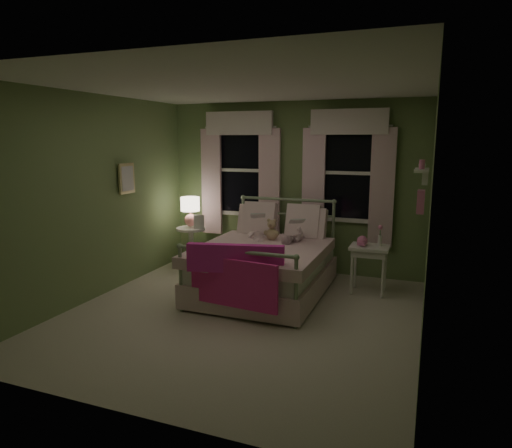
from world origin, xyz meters
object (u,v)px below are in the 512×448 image
at_px(teddy_bear, 272,231).
at_px(nightstand_left, 191,242).
at_px(child_right, 295,220).
at_px(nightstand_right, 369,253).
at_px(table_lamp, 190,209).
at_px(bed, 265,265).
at_px(child_left, 257,216).

xyz_separation_m(teddy_bear, nightstand_left, (-1.53, 0.48, -0.37)).
bearing_deg(teddy_bear, child_right, 29.50).
bearing_deg(child_right, nightstand_right, -171.03).
bearing_deg(nightstand_right, teddy_bear, -171.04).
height_order(child_right, teddy_bear, child_right).
distance_m(child_right, table_lamp, 1.84).
height_order(bed, child_left, child_left).
bearing_deg(nightstand_right, bed, -160.17).
bearing_deg(child_right, bed, 62.77).
height_order(bed, table_lamp, bed).
relative_size(child_left, nightstand_right, 1.24).
height_order(child_left, table_lamp, child_left).
relative_size(child_left, child_right, 1.05).
bearing_deg(teddy_bear, bed, -90.00).
bearing_deg(child_left, teddy_bear, 125.42).
relative_size(table_lamp, nightstand_right, 0.73).
bearing_deg(table_lamp, bed, -25.75).
relative_size(bed, child_left, 2.57).
bearing_deg(child_right, child_left, 6.37).
height_order(child_left, child_right, child_left).
bearing_deg(nightstand_right, table_lamp, 174.52).
height_order(nightstand_left, nightstand_right, same).
distance_m(teddy_bear, table_lamp, 1.61).
height_order(teddy_bear, nightstand_left, teddy_bear).
xyz_separation_m(child_right, nightstand_right, (1.02, 0.05, -0.40)).
height_order(bed, teddy_bear, bed).
height_order(child_right, nightstand_left, child_right).
xyz_separation_m(bed, table_lamp, (-1.53, 0.74, 0.57)).
bearing_deg(bed, teddy_bear, 90.00).
relative_size(child_right, table_lamp, 1.61).
distance_m(child_left, nightstand_right, 1.63).
bearing_deg(child_right, table_lamp, -3.57).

